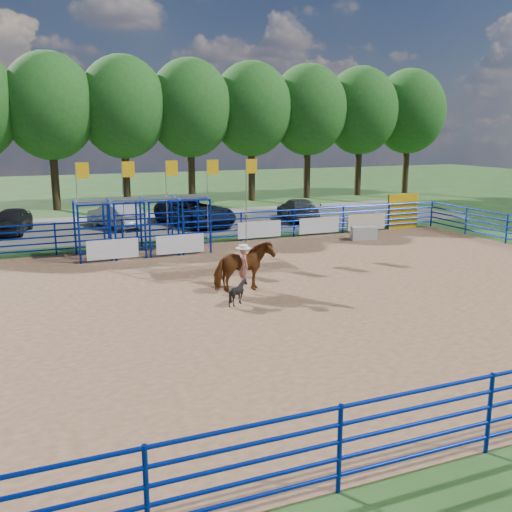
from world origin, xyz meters
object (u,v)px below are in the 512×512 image
horse_and_rider (244,266)px  car_d (298,209)px  car_a (12,221)px  car_b (116,215)px  calf (238,292)px  announcer_table (364,233)px  car_c (195,211)px

horse_and_rider → car_d: horse_and_rider is taller
car_a → car_b: (5.59, -0.25, 0.01)m
calf → announcer_table: bearing=-41.9°
horse_and_rider → car_a: 17.51m
calf → car_c: 16.28m
announcer_table → calf: (-9.98, -8.06, 0.07)m
car_a → calf: bearing=-55.3°
car_b → car_d: 11.19m
car_b → car_c: size_ratio=0.73×
horse_and_rider → car_c: size_ratio=0.40×
car_b → announcer_table: bearing=120.7°
announcer_table → car_d: (-0.19, 7.28, 0.33)m
horse_and_rider → car_b: size_ratio=0.54×
announcer_table → car_d: bearing=91.5°
announcer_table → car_c: size_ratio=0.22×
car_b → car_d: bearing=150.9°
car_a → car_c: 10.19m
car_c → car_d: size_ratio=1.25×
car_c → car_b: bearing=151.8°
car_d → calf: bearing=68.6°
announcer_table → car_a: (-16.87, 9.04, 0.34)m
calf → car_c: (3.23, 15.95, 0.39)m
car_d → car_a: bearing=5.1°
car_b → car_d: (11.09, -1.51, -0.03)m
horse_and_rider → car_d: bearing=57.0°
announcer_table → car_c: (-6.74, 7.89, 0.46)m
horse_and_rider → car_d: size_ratio=0.50×
announcer_table → car_a: 19.14m
announcer_table → car_b: (-11.28, 8.79, 0.36)m
calf → car_a: size_ratio=0.20×
car_a → car_b: 5.60m
announcer_table → horse_and_rider: 11.48m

